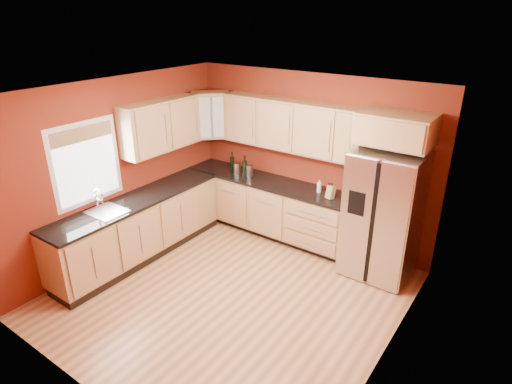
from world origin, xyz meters
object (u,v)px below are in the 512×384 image
wine_bottle_a (232,161)px  soap_dispenser (319,186)px  refrigerator (383,214)px  knife_block (331,192)px  canister_left (237,169)px

wine_bottle_a → soap_dispenser: 1.64m
refrigerator → knife_block: refrigerator is taller
wine_bottle_a → knife_block: (1.87, -0.11, -0.06)m
canister_left → wine_bottle_a: size_ratio=0.63×
canister_left → wine_bottle_a: wine_bottle_a is taller
wine_bottle_a → knife_block: 1.88m
refrigerator → wine_bottle_a: (-2.66, 0.12, 0.19)m
wine_bottle_a → soap_dispenser: bearing=-0.2°
knife_block → soap_dispenser: bearing=172.6°
canister_left → knife_block: bearing=0.3°
canister_left → wine_bottle_a: (-0.19, 0.11, 0.06)m
wine_bottle_a → soap_dispenser: size_ratio=1.64×
canister_left → soap_dispenser: canister_left is taller
canister_left → soap_dispenser: 1.45m
canister_left → knife_block: (1.68, 0.01, -0.00)m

